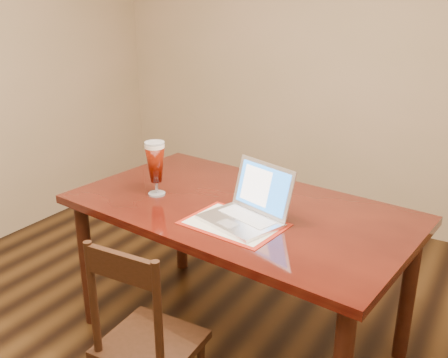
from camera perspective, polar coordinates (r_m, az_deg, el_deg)
The scene contains 3 objects.
room_shell at distance 1.86m, azimuth -7.93°, elevation 17.69°, with size 4.51×5.01×2.71m.
dining_table at distance 2.61m, azimuth 1.52°, elevation -4.86°, with size 1.85×1.17×1.12m.
dining_chair at distance 2.27m, azimuth -8.90°, elevation -17.98°, with size 0.42×0.40×0.94m.
Camera 1 is at (1.16, -1.45, 1.84)m, focal length 40.00 mm.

